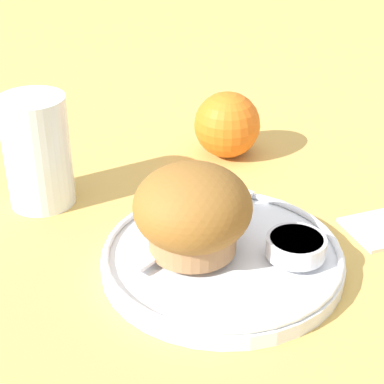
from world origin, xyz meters
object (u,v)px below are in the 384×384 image
butter_knife (196,226)px  muffin (193,212)px  orange_fruit (227,125)px  juice_glass (37,152)px

butter_knife → muffin: bearing=-147.4°
muffin → butter_knife: bearing=63.5°
orange_fruit → butter_knife: bearing=-121.1°
muffin → orange_fruit: (0.12, 0.20, -0.02)m
muffin → orange_fruit: 0.23m
orange_fruit → juice_glass: juice_glass is taller
butter_knife → juice_glass: juice_glass is taller
muffin → butter_knife: 0.05m
muffin → butter_knife: size_ratio=0.67×
muffin → juice_glass: size_ratio=0.88×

